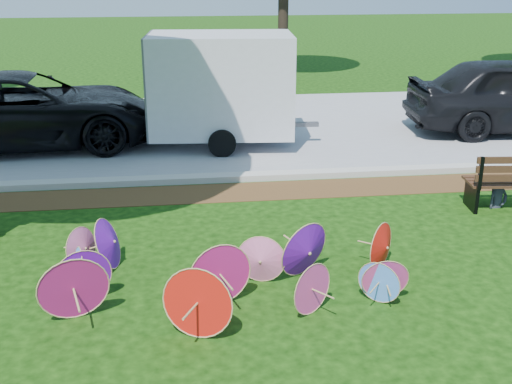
# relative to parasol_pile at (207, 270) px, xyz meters

# --- Properties ---
(ground) EXTENTS (90.00, 90.00, 0.00)m
(ground) POSITION_rel_parasol_pile_xyz_m (0.28, -0.72, -0.37)
(ground) COLOR black
(ground) RESTS_ON ground
(mulch_strip) EXTENTS (90.00, 1.00, 0.01)m
(mulch_strip) POSITION_rel_parasol_pile_xyz_m (0.28, 3.78, -0.36)
(mulch_strip) COLOR #472D16
(mulch_strip) RESTS_ON ground
(curb) EXTENTS (90.00, 0.30, 0.12)m
(curb) POSITION_rel_parasol_pile_xyz_m (0.28, 4.48, -0.31)
(curb) COLOR #B7B5AD
(curb) RESTS_ON ground
(street) EXTENTS (90.00, 8.00, 0.01)m
(street) POSITION_rel_parasol_pile_xyz_m (0.28, 8.63, -0.36)
(street) COLOR gray
(street) RESTS_ON ground
(parasol_pile) EXTENTS (4.68, 2.48, 0.84)m
(parasol_pile) POSITION_rel_parasol_pile_xyz_m (0.00, 0.00, 0.00)
(parasol_pile) COLOR #5191FF
(parasol_pile) RESTS_ON ground
(black_van) EXTENTS (6.15, 3.16, 1.66)m
(black_van) POSITION_rel_parasol_pile_xyz_m (-3.61, 7.48, 0.46)
(black_van) COLOR black
(black_van) RESTS_ON ground
(cargo_trailer) EXTENTS (3.27, 2.22, 2.78)m
(cargo_trailer) POSITION_rel_parasol_pile_xyz_m (0.73, 7.08, 1.03)
(cargo_trailer) COLOR silver
(cargo_trailer) RESTS_ON ground
(person_left) EXTENTS (0.45, 0.37, 1.08)m
(person_left) POSITION_rel_parasol_pile_xyz_m (5.10, 2.51, 0.17)
(person_left) COLOR #323545
(person_left) RESTS_ON ground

